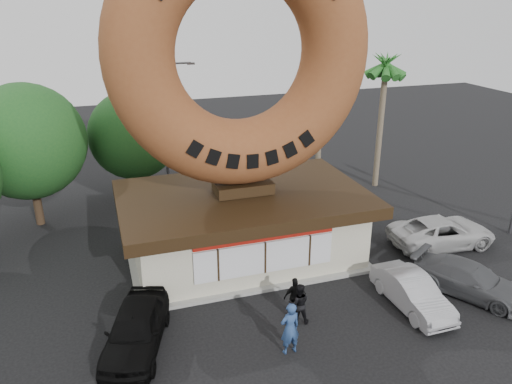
{
  "coord_description": "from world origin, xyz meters",
  "views": [
    {
      "loc": [
        -6.03,
        -14.21,
        11.66
      ],
      "look_at": [
        -0.04,
        4.0,
        4.07
      ],
      "focal_mm": 35.0,
      "sensor_mm": 36.0,
      "label": 1
    }
  ],
  "objects": [
    {
      "name": "street_lamp",
      "position": [
        -1.86,
        16.0,
        4.48
      ],
      "size": [
        2.11,
        0.2,
        8.0
      ],
      "color": "#59595E",
      "rests_on": "ground"
    },
    {
      "name": "person_left",
      "position": [
        -0.48,
        -1.08,
        1.0
      ],
      "size": [
        0.78,
        0.56,
        1.99
      ],
      "primitive_type": "imported",
      "rotation": [
        0.0,
        0.0,
        3.26
      ],
      "color": "navy",
      "rests_on": "ground"
    },
    {
      "name": "tree_west",
      "position": [
        -9.5,
        13.0,
        4.64
      ],
      "size": [
        6.0,
        6.0,
        7.65
      ],
      "color": "#473321",
      "rests_on": "ground"
    },
    {
      "name": "car_grey",
      "position": [
        7.98,
        0.02,
        0.67
      ],
      "size": [
        4.01,
        4.95,
        1.35
      ],
      "primitive_type": "imported",
      "rotation": [
        0.0,
        0.0,
        0.54
      ],
      "color": "#55575A",
      "rests_on": "ground"
    },
    {
      "name": "car_white",
      "position": [
        9.67,
        4.02,
        0.73
      ],
      "size": [
        5.39,
        2.71,
        1.46
      ],
      "primitive_type": "imported",
      "rotation": [
        0.0,
        0.0,
        1.52
      ],
      "color": "#BABABA",
      "rests_on": "ground"
    },
    {
      "name": "car_black",
      "position": [
        -5.51,
        0.85,
        0.78
      ],
      "size": [
        3.19,
        4.94,
        1.56
      ],
      "primitive_type": "imported",
      "rotation": [
        0.0,
        0.0,
        -0.32
      ],
      "color": "black",
      "rests_on": "ground"
    },
    {
      "name": "person_center",
      "position": [
        0.49,
        0.42,
        0.82
      ],
      "size": [
        0.95,
        0.83,
        1.64
      ],
      "primitive_type": "imported",
      "rotation": [
        0.0,
        0.0,
        2.84
      ],
      "color": "black",
      "rests_on": "ground"
    },
    {
      "name": "tree_mid",
      "position": [
        -4.0,
        15.0,
        4.02
      ],
      "size": [
        5.2,
        5.2,
        6.63
      ],
      "color": "#473321",
      "rests_on": "ground"
    },
    {
      "name": "palm_far",
      "position": [
        11.0,
        12.5,
        7.48
      ],
      "size": [
        2.6,
        2.6,
        8.75
      ],
      "color": "#726651",
      "rests_on": "ground"
    },
    {
      "name": "donut_shop",
      "position": [
        0.0,
        5.98,
        1.77
      ],
      "size": [
        11.2,
        7.2,
        3.8
      ],
      "color": "beige",
      "rests_on": "ground"
    },
    {
      "name": "person_right",
      "position": [
        0.57,
        1.0,
        0.78
      ],
      "size": [
        0.92,
        0.39,
        1.57
      ],
      "primitive_type": "imported",
      "rotation": [
        0.0,
        0.0,
        3.15
      ],
      "color": "black",
      "rests_on": "ground"
    },
    {
      "name": "giant_donut",
      "position": [
        0.0,
        6.0,
        9.43
      ],
      "size": [
        11.26,
        2.87,
        11.26
      ],
      "primitive_type": "torus",
      "rotation": [
        1.57,
        0.0,
        0.0
      ],
      "color": "brown",
      "rests_on": "donut_shop"
    },
    {
      "name": "palm_near",
      "position": [
        7.5,
        14.0,
        8.41
      ],
      "size": [
        2.6,
        2.6,
        9.75
      ],
      "color": "#726651",
      "rests_on": "ground"
    },
    {
      "name": "ground",
      "position": [
        0.0,
        0.0,
        0.0
      ],
      "size": [
        90.0,
        90.0,
        0.0
      ],
      "primitive_type": "plane",
      "color": "black",
      "rests_on": "ground"
    },
    {
      "name": "car_silver",
      "position": [
        5.16,
        -0.06,
        0.68
      ],
      "size": [
        1.49,
        4.12,
        1.35
      ],
      "primitive_type": "imported",
      "rotation": [
        0.0,
        0.0,
        0.01
      ],
      "color": "#98989D",
      "rests_on": "ground"
    }
  ]
}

